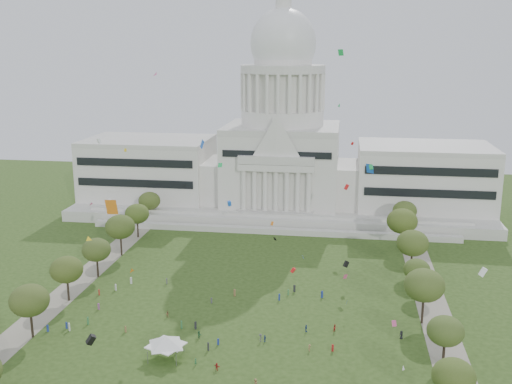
% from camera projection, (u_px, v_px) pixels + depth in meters
% --- Properties ---
extents(ground, '(400.00, 400.00, 0.00)m').
position_uv_depth(ground, '(226.00, 345.00, 132.31)').
color(ground, '#2B4416').
rests_on(ground, ground).
extents(capitol, '(160.00, 64.50, 91.30)m').
position_uv_depth(capitol, '(282.00, 156.00, 236.18)').
color(capitol, beige).
rests_on(capitol, ground).
extents(path_left, '(8.00, 160.00, 0.04)m').
position_uv_depth(path_left, '(79.00, 281.00, 168.08)').
color(path_left, gray).
rests_on(path_left, ground).
extents(path_right, '(8.00, 160.00, 0.04)m').
position_uv_depth(path_right, '(431.00, 302.00, 154.18)').
color(path_right, gray).
rests_on(path_right, ground).
extents(row_tree_r_0, '(7.67, 7.67, 10.91)m').
position_uv_depth(row_tree_r_0, '(454.00, 377.00, 105.15)').
color(row_tree_r_0, black).
rests_on(row_tree_r_0, ground).
extents(row_tree_l_1, '(8.86, 8.86, 12.59)m').
position_uv_depth(row_tree_l_1, '(29.00, 300.00, 133.73)').
color(row_tree_l_1, black).
rests_on(row_tree_l_1, ground).
extents(row_tree_r_1, '(7.58, 7.58, 10.78)m').
position_uv_depth(row_tree_r_1, '(445.00, 331.00, 122.13)').
color(row_tree_r_1, black).
rests_on(row_tree_r_1, ground).
extents(row_tree_l_2, '(8.42, 8.42, 11.97)m').
position_uv_depth(row_tree_l_2, '(67.00, 270.00, 153.45)').
color(row_tree_l_2, black).
rests_on(row_tree_l_2, ground).
extents(row_tree_r_2, '(9.55, 9.55, 13.58)m').
position_uv_depth(row_tree_r_2, '(424.00, 285.00, 140.39)').
color(row_tree_r_2, black).
rests_on(row_tree_r_2, ground).
extents(row_tree_l_3, '(8.12, 8.12, 11.55)m').
position_uv_depth(row_tree_l_3, '(96.00, 250.00, 169.34)').
color(row_tree_l_3, black).
rests_on(row_tree_l_3, ground).
extents(row_tree_r_3, '(7.01, 7.01, 9.98)m').
position_uv_depth(row_tree_r_3, '(417.00, 270.00, 157.34)').
color(row_tree_r_3, black).
rests_on(row_tree_r_3, ground).
extents(row_tree_l_4, '(9.29, 9.29, 13.21)m').
position_uv_depth(row_tree_l_4, '(120.00, 227.00, 186.84)').
color(row_tree_l_4, black).
rests_on(row_tree_l_4, ground).
extents(row_tree_r_4, '(9.19, 9.19, 13.06)m').
position_uv_depth(row_tree_r_4, '(413.00, 243.00, 171.71)').
color(row_tree_r_4, black).
rests_on(row_tree_r_4, ground).
extents(row_tree_l_5, '(8.33, 8.33, 11.85)m').
position_uv_depth(row_tree_l_5, '(137.00, 214.00, 205.09)').
color(row_tree_l_5, black).
rests_on(row_tree_l_5, ground).
extents(row_tree_r_5, '(9.82, 9.82, 13.96)m').
position_uv_depth(row_tree_r_5, '(402.00, 221.00, 191.11)').
color(row_tree_r_5, black).
rests_on(row_tree_r_5, ground).
extents(row_tree_l_6, '(8.19, 8.19, 11.64)m').
position_uv_depth(row_tree_l_6, '(149.00, 201.00, 222.78)').
color(row_tree_l_6, black).
rests_on(row_tree_l_6, ground).
extents(row_tree_r_6, '(8.42, 8.42, 11.97)m').
position_uv_depth(row_tree_r_6, '(405.00, 211.00, 208.32)').
color(row_tree_r_6, black).
rests_on(row_tree_r_6, ground).
extents(event_tent, '(11.95, 11.95, 5.13)m').
position_uv_depth(event_tent, '(166.00, 340.00, 125.98)').
color(event_tent, '#4C4C4C').
rests_on(event_tent, ground).
extents(person_0, '(1.09, 1.16, 1.99)m').
position_uv_depth(person_0, '(401.00, 335.00, 134.77)').
color(person_0, '#26262B').
rests_on(person_0, ground).
extents(person_2, '(0.98, 0.98, 1.76)m').
position_uv_depth(person_2, '(335.00, 328.00, 138.29)').
color(person_2, '#B21E1E').
rests_on(person_2, ground).
extents(person_3, '(0.67, 1.22, 1.85)m').
position_uv_depth(person_3, '(260.00, 338.00, 133.57)').
color(person_3, '#4C4C51').
rests_on(person_3, ground).
extents(person_4, '(0.74, 1.05, 1.61)m').
position_uv_depth(person_4, '(265.00, 338.00, 133.51)').
color(person_4, navy).
rests_on(person_4, ground).
extents(person_5, '(1.58, 1.55, 1.71)m').
position_uv_depth(person_5, '(199.00, 334.00, 135.23)').
color(person_5, '#33723F').
rests_on(person_5, ground).
extents(person_6, '(0.67, 0.99, 1.96)m').
position_uv_depth(person_6, '(256.00, 383.00, 115.37)').
color(person_6, olive).
rests_on(person_6, ground).
extents(person_7, '(0.67, 0.71, 1.57)m').
position_uv_depth(person_7, '(196.00, 362.00, 123.65)').
color(person_7, '#33723F').
rests_on(person_7, ground).
extents(person_8, '(0.80, 0.51, 1.61)m').
position_uv_depth(person_8, '(167.00, 314.00, 145.61)').
color(person_8, olive).
rests_on(person_8, ground).
extents(person_9, '(0.84, 1.11, 1.53)m').
position_uv_depth(person_9, '(310.00, 348.00, 129.46)').
color(person_9, olive).
rests_on(person_9, ground).
extents(person_10, '(0.84, 1.13, 1.72)m').
position_uv_depth(person_10, '(306.00, 328.00, 138.20)').
color(person_10, navy).
rests_on(person_10, ground).
extents(person_11, '(1.55, 1.10, 1.56)m').
position_uv_depth(person_11, '(217.00, 367.00, 121.82)').
color(person_11, '#B21E1E').
rests_on(person_11, ground).
extents(distant_crowd, '(65.96, 37.20, 1.91)m').
position_uv_depth(distant_crowd, '(181.00, 309.00, 148.12)').
color(distant_crowd, navy).
rests_on(distant_crowd, ground).
extents(kite_swarm, '(98.25, 106.77, 60.58)m').
position_uv_depth(kite_swarm, '(246.00, 226.00, 137.95)').
color(kite_swarm, red).
rests_on(kite_swarm, ground).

